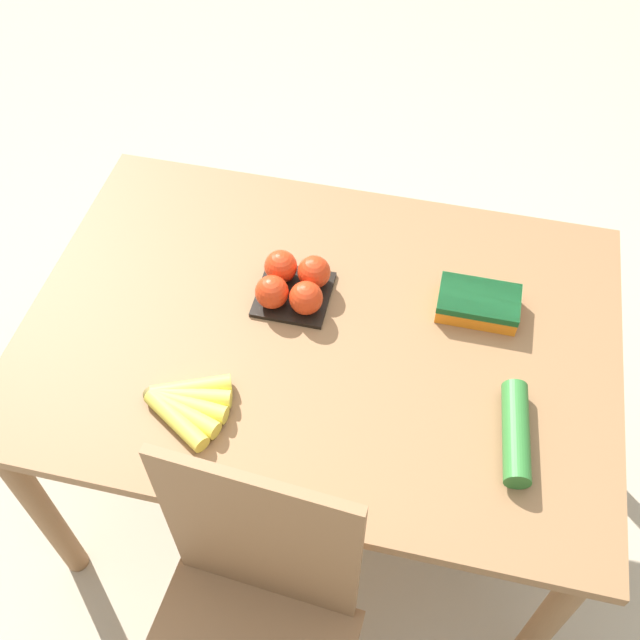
{
  "coord_description": "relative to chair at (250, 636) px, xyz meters",
  "views": [
    {
      "loc": [
        -0.23,
        1.0,
        2.09
      ],
      "look_at": [
        0.0,
        0.0,
        0.77
      ],
      "focal_mm": 42.0,
      "sensor_mm": 36.0,
      "label": 1
    }
  ],
  "objects": [
    {
      "name": "cucumber_near",
      "position": [
        -0.45,
        -0.43,
        0.26
      ],
      "size": [
        0.07,
        0.23,
        0.05
      ],
      "color": "#2D702D",
      "rests_on": "dining_table"
    },
    {
      "name": "ground_plane",
      "position": [
        -0.0,
        -0.62,
        -0.51
      ],
      "size": [
        12.0,
        12.0,
        0.0
      ],
      "primitive_type": "plane",
      "color": "#B7A88E"
    },
    {
      "name": "dining_table",
      "position": [
        -0.0,
        -0.62,
        0.14
      ],
      "size": [
        1.34,
        0.94,
        0.74
      ],
      "color": "olive",
      "rests_on": "ground_plane"
    },
    {
      "name": "banana_bunch",
      "position": [
        0.22,
        -0.35,
        0.26
      ],
      "size": [
        0.19,
        0.19,
        0.04
      ],
      "color": "brown",
      "rests_on": "dining_table"
    },
    {
      "name": "carrot_bag",
      "position": [
        -0.34,
        -0.75,
        0.27
      ],
      "size": [
        0.18,
        0.11,
        0.05
      ],
      "color": "orange",
      "rests_on": "dining_table"
    },
    {
      "name": "chair",
      "position": [
        0.0,
        0.0,
        0.0
      ],
      "size": [
        0.45,
        0.43,
        0.98
      ],
      "rotation": [
        0.0,
        0.0,
        3.07
      ],
      "color": "#8E6642",
      "rests_on": "ground_plane"
    },
    {
      "name": "tomato_pack",
      "position": [
        0.08,
        -0.7,
        0.28
      ],
      "size": [
        0.17,
        0.17,
        0.09
      ],
      "color": "black",
      "rests_on": "dining_table"
    }
  ]
}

